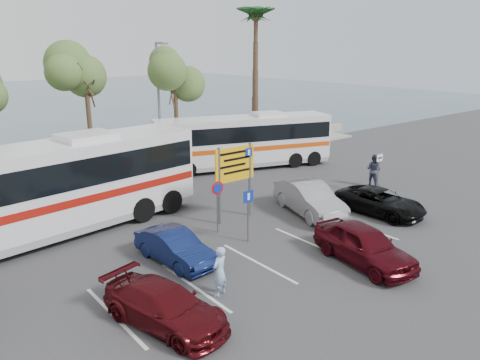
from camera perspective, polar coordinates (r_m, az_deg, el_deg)
ground at (r=19.43m, az=2.95°, el=-8.07°), size 120.00×120.00×0.00m
kerb_strip at (r=30.68m, az=-14.73°, el=0.68°), size 44.00×2.40×0.15m
seawall at (r=32.41m, az=-16.23°, el=1.79°), size 48.00×0.80×0.60m
tree_mid at (r=29.11m, az=-18.41°, el=12.75°), size 3.20×3.20×8.00m
tree_right at (r=31.77m, az=-7.97°, el=12.73°), size 3.20×3.20×7.40m
palm_tree at (r=35.89m, az=1.95°, el=19.15°), size 4.80×4.80×11.20m
street_lamp_right at (r=30.74m, az=-9.81°, el=9.61°), size 0.45×1.15×8.01m
direction_sign at (r=21.55m, az=-0.63°, el=1.25°), size 2.20×0.12×3.60m
sign_no_stop at (r=20.24m, az=-2.76°, el=-2.28°), size 0.60×0.08×2.35m
sign_parking at (r=19.32m, az=1.00°, el=-3.50°), size 0.50×0.07×2.25m
sign_taxi at (r=26.97m, az=16.55°, el=1.41°), size 0.50×0.07×2.20m
lane_markings at (r=18.07m, az=2.35°, el=-10.00°), size 12.02×4.20×0.01m
coach_bus_left at (r=21.24m, az=-22.57°, el=-1.51°), size 13.93×4.64×4.26m
coach_bus_right at (r=31.22m, az=0.44°, el=4.54°), size 11.92×6.12×3.66m
car_blue at (r=18.00m, az=-7.94°, el=-8.10°), size 1.62×3.85×1.24m
car_maroon at (r=14.33m, az=-9.17°, el=-14.92°), size 2.71×4.51×1.23m
car_red at (r=18.31m, az=14.89°, el=-7.66°), size 2.42×4.58×1.48m
suv_black at (r=23.82m, az=16.70°, el=-2.54°), size 2.29×4.53×1.23m
car_silver_b at (r=22.98m, az=8.49°, el=-2.27°), size 2.94×5.00×1.56m
pedestrian_near at (r=15.53m, az=-2.51°, el=-11.08°), size 0.72×0.58×1.72m
pedestrian_far at (r=28.41m, az=15.98°, el=1.18°), size 0.82×0.99×1.88m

